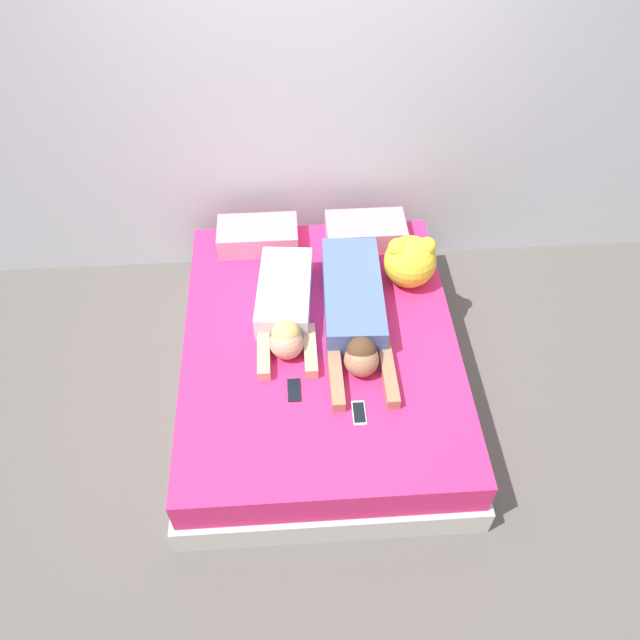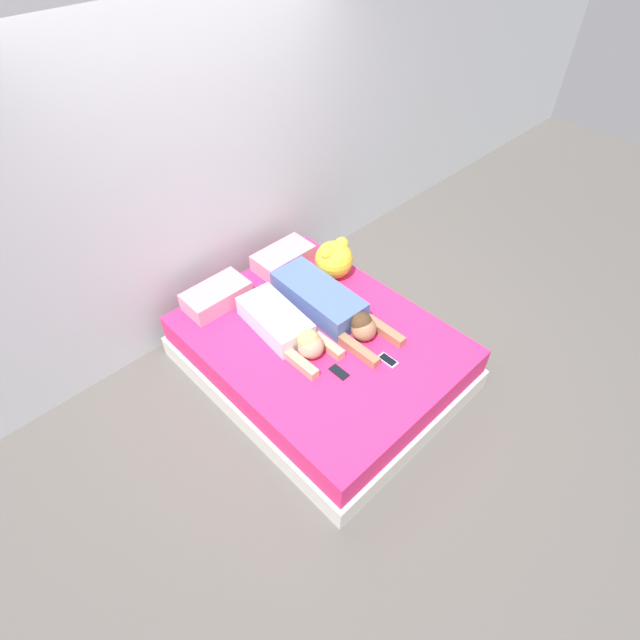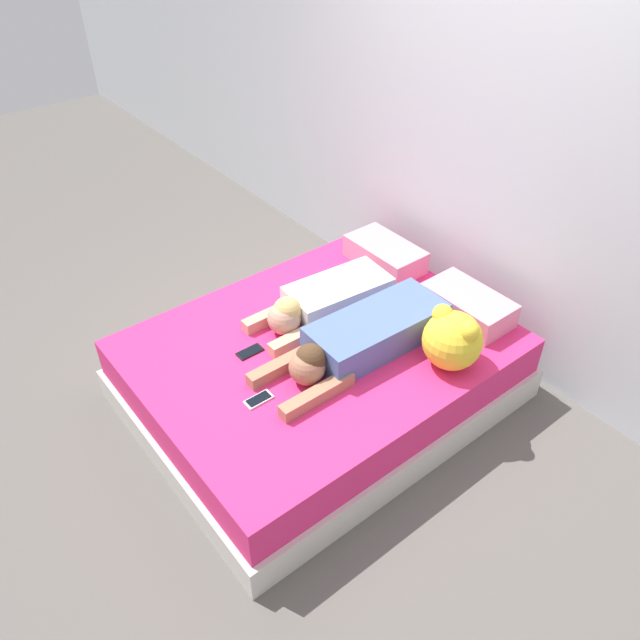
% 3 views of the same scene
% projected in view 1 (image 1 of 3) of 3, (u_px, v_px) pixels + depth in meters
% --- Properties ---
extents(ground_plane, '(12.00, 12.00, 0.00)m').
position_uv_depth(ground_plane, '(320.00, 381.00, 3.89)').
color(ground_plane, '#5B5651').
extents(wall_back, '(12.00, 0.06, 2.60)m').
position_uv_depth(wall_back, '(307.00, 91.00, 3.69)').
color(wall_back, silver).
rests_on(wall_back, ground_plane).
extents(bed, '(1.62, 2.05, 0.43)m').
position_uv_depth(bed, '(320.00, 360.00, 3.73)').
color(bed, beige).
rests_on(bed, ground_plane).
extents(pillow_head_left, '(0.51, 0.29, 0.15)m').
position_uv_depth(pillow_head_left, '(258.00, 236.00, 4.04)').
color(pillow_head_left, pink).
rests_on(pillow_head_left, bed).
extents(pillow_head_right, '(0.51, 0.29, 0.15)m').
position_uv_depth(pillow_head_right, '(366.00, 231.00, 4.07)').
color(pillow_head_right, pink).
rests_on(pillow_head_right, bed).
extents(person_left, '(0.36, 0.90, 0.22)m').
position_uv_depth(person_left, '(285.00, 308.00, 3.61)').
color(person_left, silver).
rests_on(person_left, bed).
extents(person_right, '(0.36, 1.15, 0.22)m').
position_uv_depth(person_right, '(355.00, 309.00, 3.59)').
color(person_right, '#4C66A5').
rests_on(person_right, bed).
extents(cell_phone_left, '(0.07, 0.15, 0.01)m').
position_uv_depth(cell_phone_left, '(294.00, 390.00, 3.32)').
color(cell_phone_left, black).
rests_on(cell_phone_left, bed).
extents(cell_phone_right, '(0.07, 0.15, 0.01)m').
position_uv_depth(cell_phone_right, '(359.00, 413.00, 3.23)').
color(cell_phone_right, silver).
rests_on(cell_phone_right, bed).
extents(plush_toy, '(0.32, 0.32, 0.33)m').
position_uv_depth(plush_toy, '(410.00, 260.00, 3.75)').
color(plush_toy, yellow).
rests_on(plush_toy, bed).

